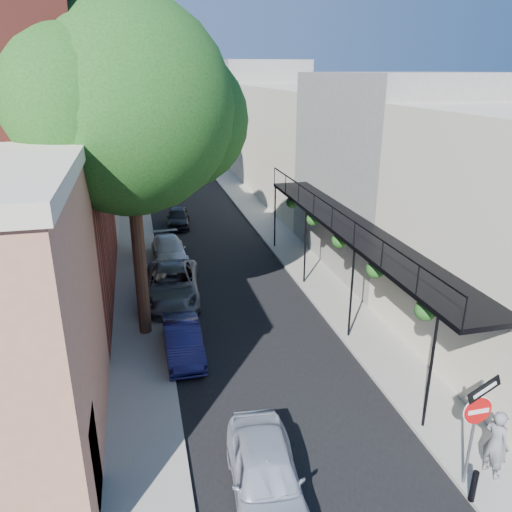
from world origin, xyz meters
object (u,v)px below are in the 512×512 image
oak_mid (137,116)px  bollard (474,486)px  oak_far (135,84)px  parked_car_e (178,217)px  parked_car_b (183,340)px  oak_near (141,111)px  pedestrian (496,443)px  parked_car_a (266,475)px  parked_car_d (169,250)px  sign_post (477,415)px  parked_car_c (172,285)px

oak_mid → bollard: bearing=-70.1°
oak_far → parked_car_e: 8.86m
parked_car_b → parked_car_e: size_ratio=1.03×
oak_mid → parked_car_e: 8.49m
oak_near → parked_car_b: (0.77, -2.01, -7.31)m
parked_car_b → pedestrian: size_ratio=1.96×
oak_near → pedestrian: size_ratio=6.50×
oak_mid → parked_car_a: bearing=-83.0°
parked_car_e → parked_car_d: bearing=-93.5°
parked_car_b → parked_car_d: (0.22, 9.18, -0.00)m
bollard → sign_post: bearing=71.4°
parked_car_a → parked_car_c: parked_car_c is taller
bollard → parked_car_c: (-5.60, 12.24, 0.16)m
parked_car_b → pedestrian: (6.53, -7.15, 0.43)m
oak_near → oak_far: oak_far is taller
oak_far → oak_near: bearing=-90.0°
parked_car_b → parked_car_c: bearing=89.6°
sign_post → parked_car_e: bearing=101.5°
parked_car_d → parked_car_e: parked_car_e is taller
parked_car_e → bollard: bearing=-73.1°
oak_far → pedestrian: oak_far is taller
oak_far → parked_car_b: 20.53m
oak_near → parked_car_a: size_ratio=2.93×
parked_car_a → pedestrian: 5.38m
parked_car_b → oak_near: bearing=110.4°
sign_post → parked_car_c: size_ratio=0.61×
bollard → oak_far: oak_far is taller
bollard → parked_car_d: parked_car_d is taller
sign_post → parked_car_c: sign_post is taller
oak_near → parked_car_a: 11.33m
bollard → parked_car_d: bearing=107.6°
oak_mid → parked_car_c: size_ratio=2.09×
oak_near → parked_car_e: (1.97, 13.06, -7.31)m
parked_car_a → parked_car_b: parked_car_a is taller
bollard → parked_car_c: size_ratio=0.16×
parked_car_a → parked_car_e: (0.00, 21.57, -0.09)m
sign_post → parked_car_d: (-5.54, 16.45, -1.47)m
bollard → oak_mid: (-6.42, 17.73, 6.54)m
parked_car_c → pedestrian: bearing=-55.1°
parked_car_c → pedestrian: size_ratio=2.78×
parked_car_c → oak_near: bearing=-101.5°
oak_near → parked_car_b: 7.62m
bollard → oak_mid: bearing=109.9°
parked_car_b → pedestrian: pedestrian is taller
parked_car_a → parked_car_b: 6.61m
sign_post → parked_car_c: (-5.76, 11.77, -1.36)m
parked_car_a → pedestrian: (5.33, -0.65, 0.33)m
parked_car_b → parked_car_c: (0.00, 4.50, 0.11)m
oak_mid → parked_car_b: 11.93m
sign_post → parked_car_a: bearing=170.4°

